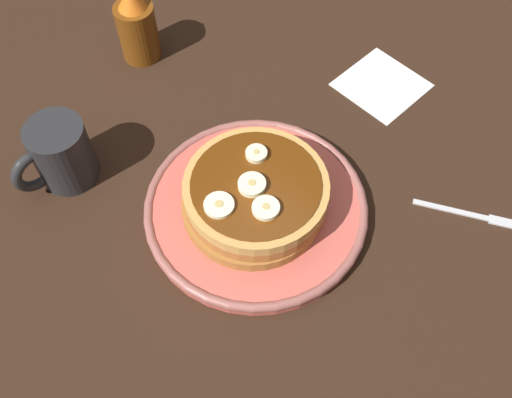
% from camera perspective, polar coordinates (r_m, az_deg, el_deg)
% --- Properties ---
extents(ground_plane, '(1.40, 1.40, 0.03)m').
position_cam_1_polar(ground_plane, '(0.76, -0.00, -1.95)').
color(ground_plane, black).
extents(plate, '(0.28, 0.28, 0.02)m').
position_cam_1_polar(plate, '(0.73, -0.00, -0.90)').
color(plate, '#CC594C').
rests_on(plate, ground_plane).
extents(pancake_stack, '(0.18, 0.18, 0.05)m').
position_cam_1_polar(pancake_stack, '(0.71, -0.08, 0.29)').
color(pancake_stack, '#9D662E').
rests_on(pancake_stack, plate).
extents(banana_slice_0, '(0.03, 0.03, 0.01)m').
position_cam_1_polar(banana_slice_0, '(0.68, -0.44, 1.40)').
color(banana_slice_0, '#EFEDC2').
rests_on(banana_slice_0, pancake_stack).
extents(banana_slice_1, '(0.04, 0.04, 0.01)m').
position_cam_1_polar(banana_slice_1, '(0.67, -3.61, -0.63)').
color(banana_slice_1, '#F7F1C5').
rests_on(banana_slice_1, pancake_stack).
extents(banana_slice_2, '(0.03, 0.03, 0.01)m').
position_cam_1_polar(banana_slice_2, '(0.67, 0.96, -0.92)').
color(banana_slice_2, '#FEF3C6').
rests_on(banana_slice_2, pancake_stack).
extents(banana_slice_3, '(0.03, 0.03, 0.01)m').
position_cam_1_polar(banana_slice_3, '(0.71, 0.03, 4.39)').
color(banana_slice_3, '#EFE9BE').
rests_on(banana_slice_3, pancake_stack).
extents(coffee_mug, '(0.11, 0.07, 0.09)m').
position_cam_1_polar(coffee_mug, '(0.78, -18.53, 4.18)').
color(coffee_mug, '#262628').
rests_on(coffee_mug, ground_plane).
extents(napkin, '(0.11, 0.11, 0.00)m').
position_cam_1_polar(napkin, '(0.90, 12.09, 10.80)').
color(napkin, white).
rests_on(napkin, ground_plane).
extents(fork, '(0.07, 0.12, 0.01)m').
position_cam_1_polar(fork, '(0.79, 20.18, -1.40)').
color(fork, silver).
rests_on(fork, ground_plane).
extents(syrup_bottle, '(0.06, 0.06, 0.12)m').
position_cam_1_polar(syrup_bottle, '(0.91, -11.50, 16.09)').
color(syrup_bottle, brown).
rests_on(syrup_bottle, ground_plane).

